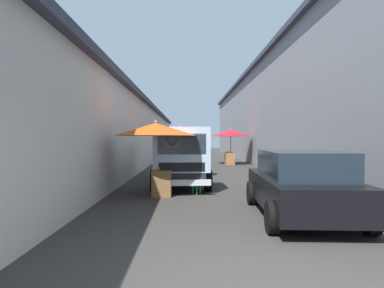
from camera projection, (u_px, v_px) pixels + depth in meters
The scene contains 11 objects.
ground at pixel (206, 172), 16.87m from camera, with size 90.00×90.00×0.00m, color #33302D.
building_left_whitewash at pixel (86, 134), 19.00m from camera, with size 49.80×7.50×3.98m.
building_right_concrete at pixel (321, 112), 19.17m from camera, with size 49.80×7.50×6.55m.
fruit_stall_far_right at pixel (157, 137), 9.80m from camera, with size 2.47×2.47×2.26m.
fruit_stall_far_left at pixel (180, 137), 14.63m from camera, with size 2.19×2.19×2.36m.
fruit_stall_near_left at pixel (231, 136), 21.77m from camera, with size 2.69×2.69×2.42m.
hatchback_car at pixel (300, 184), 7.09m from camera, with size 4.00×2.10×1.45m.
delivery_truck at pixel (181, 158), 11.25m from camera, with size 5.00×2.15×2.08m.
vendor_by_crates at pixel (170, 153), 17.83m from camera, with size 0.55×0.42×1.61m.
vendor_in_shade at pixel (196, 152), 19.83m from camera, with size 0.61×0.33×1.58m.
plastic_stool at pixel (197, 184), 10.01m from camera, with size 0.30×0.30×0.43m.
Camera 1 is at (-3.34, 0.95, 1.71)m, focal length 30.55 mm.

